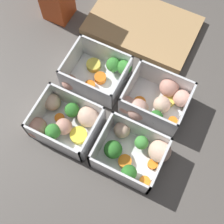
% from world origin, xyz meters
% --- Properties ---
extents(ground_plane, '(4.00, 4.00, 0.00)m').
position_xyz_m(ground_plane, '(0.00, 0.00, 0.00)').
color(ground_plane, '#56514C').
extents(container_near_left, '(0.16, 0.14, 0.07)m').
position_xyz_m(container_near_left, '(-0.08, -0.07, 0.03)').
color(container_near_left, white).
rests_on(container_near_left, ground_plane).
extents(container_near_right, '(0.15, 0.12, 0.07)m').
position_xyz_m(container_near_right, '(0.08, -0.06, 0.03)').
color(container_near_right, white).
rests_on(container_near_right, ground_plane).
extents(container_far_left, '(0.14, 0.13, 0.07)m').
position_xyz_m(container_far_left, '(-0.07, 0.08, 0.03)').
color(container_far_left, white).
rests_on(container_far_left, ground_plane).
extents(container_far_right, '(0.15, 0.15, 0.07)m').
position_xyz_m(container_far_right, '(0.08, 0.07, 0.03)').
color(container_far_right, white).
rests_on(container_far_right, ground_plane).
extents(cutting_board, '(0.28, 0.18, 0.02)m').
position_xyz_m(cutting_board, '(-0.04, 0.26, 0.01)').
color(cutting_board, tan).
rests_on(cutting_board, ground_plane).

